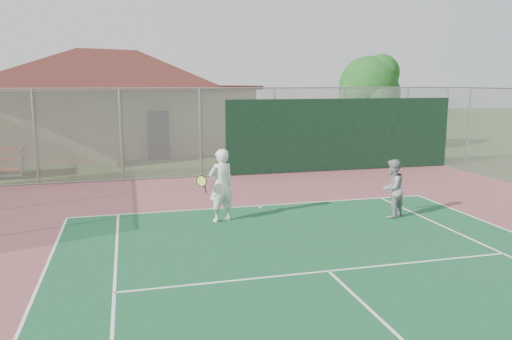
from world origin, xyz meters
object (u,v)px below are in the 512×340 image
at_px(clubhouse, 111,91).
at_px(tree, 370,88).
at_px(player_grey_back, 392,189).
at_px(player_white_front, 221,186).

relative_size(clubhouse, tree, 3.18).
bearing_deg(player_grey_back, tree, -146.20).
relative_size(clubhouse, player_grey_back, 10.17).
distance_m(clubhouse, player_white_front, 16.50).
height_order(clubhouse, player_white_front, clubhouse).
bearing_deg(tree, player_white_front, -131.35).
bearing_deg(clubhouse, tree, -28.82).
distance_m(tree, player_grey_back, 13.99).
xyz_separation_m(player_white_front, player_grey_back, (4.66, -0.79, -0.18)).
bearing_deg(tree, clubhouse, 162.27).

